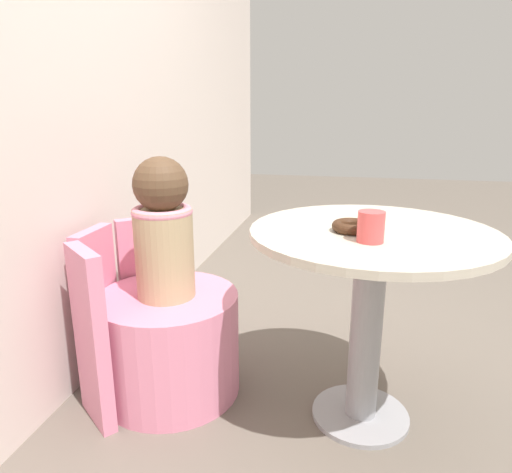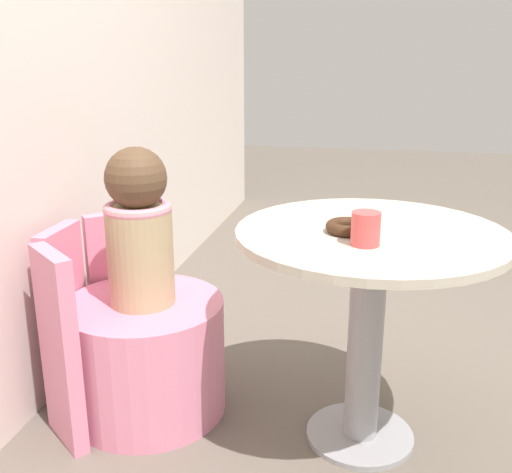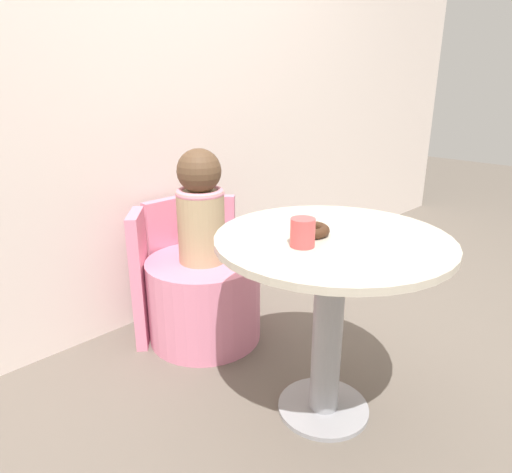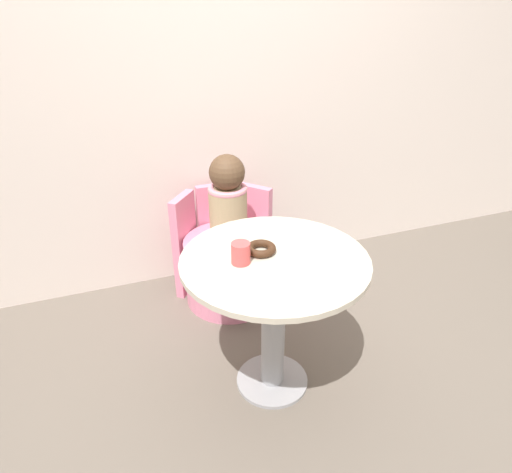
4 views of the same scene
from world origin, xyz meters
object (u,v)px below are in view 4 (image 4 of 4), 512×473
(child_figure, at_px, (228,200))
(cup, at_px, (241,253))
(round_table, at_px, (274,292))
(donut, at_px, (261,249))
(tub_chair, at_px, (230,270))

(child_figure, distance_m, cup, 0.74)
(round_table, distance_m, donut, 0.20)
(cup, bearing_deg, child_figure, 77.11)
(round_table, relative_size, cup, 8.75)
(tub_chair, xyz_separation_m, child_figure, (0.00, 0.00, 0.45))
(donut, bearing_deg, tub_chair, 85.12)
(child_figure, bearing_deg, round_table, -91.59)
(round_table, distance_m, cup, 0.26)
(donut, bearing_deg, cup, -154.04)
(tub_chair, distance_m, donut, 0.84)
(round_table, relative_size, donut, 6.18)
(cup, bearing_deg, tub_chair, 77.11)
(tub_chair, bearing_deg, donut, -94.88)
(tub_chair, bearing_deg, round_table, -91.59)
(tub_chair, distance_m, child_figure, 0.45)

